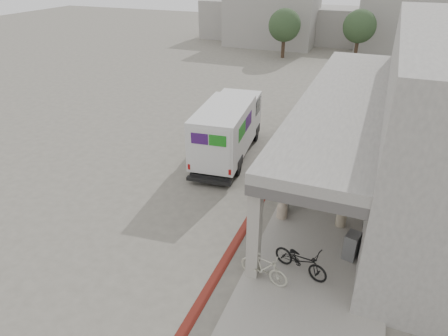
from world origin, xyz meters
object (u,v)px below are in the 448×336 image
at_px(bench, 302,191).
at_px(bicycle_cream, 264,268).
at_px(fedex_truck, 228,128).
at_px(bicycle_black, 301,260).
at_px(utility_cabinet, 352,246).

bearing_deg(bench, bicycle_cream, -73.66).
bearing_deg(bicycle_cream, fedex_truck, 40.29).
bearing_deg(bicycle_black, bicycle_cream, 147.42).
bearing_deg(utility_cabinet, fedex_truck, 152.24).
height_order(bench, utility_cabinet, utility_cabinet).
bearing_deg(fedex_truck, bicycle_cream, -67.77).
distance_m(bench, utility_cabinet, 3.97).
bearing_deg(utility_cabinet, bicycle_cream, -124.96).
height_order(bicycle_black, bicycle_cream, bicycle_black).
xyz_separation_m(bench, utility_cabinet, (2.33, -3.20, 0.17)).
bearing_deg(bicycle_black, utility_cabinet, -26.84).
bearing_deg(bench, utility_cabinet, -36.52).
bearing_deg(bench, bicycle_black, -61.52).
height_order(fedex_truck, bench, fedex_truck).
height_order(utility_cabinet, bicycle_cream, bicycle_cream).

